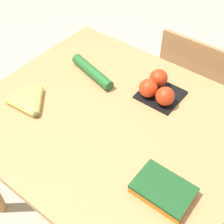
# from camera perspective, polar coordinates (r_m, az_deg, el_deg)

# --- Properties ---
(ground_plane) EXTENTS (12.00, 12.00, 0.00)m
(ground_plane) POSITION_cam_1_polar(r_m,az_deg,el_deg) (1.96, 0.00, -16.58)
(ground_plane) COLOR #B7A88E
(dining_table) EXTENTS (1.13, 0.96, 0.77)m
(dining_table) POSITION_cam_1_polar(r_m,az_deg,el_deg) (1.40, 0.00, -4.00)
(dining_table) COLOR #B27F4C
(dining_table) RESTS_ON ground_plane
(chair) EXTENTS (0.42, 0.40, 0.88)m
(chair) POSITION_cam_1_polar(r_m,az_deg,el_deg) (1.96, 14.81, 3.75)
(chair) COLOR #A87547
(chair) RESTS_ON ground_plane
(banana_bunch) EXTENTS (0.18, 0.17, 0.03)m
(banana_bunch) POSITION_cam_1_polar(r_m,az_deg,el_deg) (1.40, -14.89, 1.60)
(banana_bunch) COLOR brown
(banana_bunch) RESTS_ON dining_table
(tomato_pack) EXTENTS (0.18, 0.18, 0.09)m
(tomato_pack) POSITION_cam_1_polar(r_m,az_deg,el_deg) (1.39, 8.36, 4.27)
(tomato_pack) COLOR black
(tomato_pack) RESTS_ON dining_table
(carrot_bag) EXTENTS (0.20, 0.14, 0.04)m
(carrot_bag) POSITION_cam_1_polar(r_m,az_deg,el_deg) (1.10, 9.37, -13.79)
(carrot_bag) COLOR orange
(carrot_bag) RESTS_ON dining_table
(cucumber_near) EXTENTS (0.28, 0.11, 0.05)m
(cucumber_near) POSITION_cam_1_polar(r_m,az_deg,el_deg) (1.50, -3.65, 7.38)
(cucumber_near) COLOR #236028
(cucumber_near) RESTS_ON dining_table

